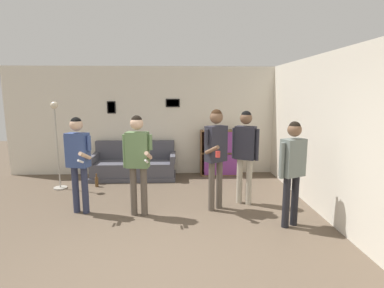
{
  "coord_description": "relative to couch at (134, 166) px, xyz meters",
  "views": [
    {
      "loc": [
        0.35,
        -3.14,
        2.04
      ],
      "look_at": [
        0.58,
        2.2,
        1.14
      ],
      "focal_mm": 28.0,
      "sensor_mm": 36.0,
      "label": 1
    }
  ],
  "objects": [
    {
      "name": "bottle_on_floor",
      "position": [
        -0.73,
        -0.68,
        -0.17
      ],
      "size": [
        0.07,
        0.07,
        0.3
      ],
      "color": "brown",
      "rests_on": "ground_plane"
    },
    {
      "name": "person_spectator_near_bookshelf",
      "position": [
        2.3,
        -1.83,
        0.78
      ],
      "size": [
        0.45,
        0.35,
        1.74
      ],
      "color": "#B7AD99",
      "rests_on": "ground_plane"
    },
    {
      "name": "ground_plane",
      "position": [
        0.75,
        -4.01,
        -0.29
      ],
      "size": [
        20.0,
        20.0,
        0.0
      ],
      "primitive_type": "plane",
      "color": "brown"
    },
    {
      "name": "person_watcher_holding_cup",
      "position": [
        1.74,
        -2.09,
        0.82
      ],
      "size": [
        0.42,
        0.58,
        1.78
      ],
      "color": "brown",
      "rests_on": "ground_plane"
    },
    {
      "name": "couch",
      "position": [
        0.0,
        0.0,
        0.0
      ],
      "size": [
        2.01,
        0.8,
        0.88
      ],
      "color": "#4C4C56",
      "rests_on": "ground_plane"
    },
    {
      "name": "person_player_foreground_center",
      "position": [
        0.42,
        -2.29,
        0.75
      ],
      "size": [
        0.5,
        0.5,
        1.69
      ],
      "color": "brown",
      "rests_on": "ground_plane"
    },
    {
      "name": "person_spectator_far_right",
      "position": [
        2.81,
        -2.82,
        0.71
      ],
      "size": [
        0.46,
        0.33,
        1.64
      ],
      "color": "black",
      "rests_on": "ground_plane"
    },
    {
      "name": "wall_right",
      "position": [
        3.52,
        -1.81,
        1.06
      ],
      "size": [
        0.06,
        6.8,
        2.7
      ],
      "color": "silver",
      "rests_on": "ground_plane"
    },
    {
      "name": "bookshelf",
      "position": [
        2.13,
        0.2,
        0.28
      ],
      "size": [
        1.0,
        0.3,
        1.14
      ],
      "color": "brown",
      "rests_on": "ground_plane"
    },
    {
      "name": "drinking_cup",
      "position": [
        1.94,
        0.2,
        0.9
      ],
      "size": [
        0.07,
        0.07,
        0.11
      ],
      "color": "white",
      "rests_on": "bookshelf"
    },
    {
      "name": "floor_lamp",
      "position": [
        -1.49,
        -0.78,
        0.75
      ],
      "size": [
        0.28,
        0.28,
        1.87
      ],
      "color": "#ADA89E",
      "rests_on": "ground_plane"
    },
    {
      "name": "person_player_foreground_left",
      "position": [
        -0.6,
        -2.15,
        0.73
      ],
      "size": [
        0.49,
        0.53,
        1.66
      ],
      "color": "#2D334C",
      "rests_on": "ground_plane"
    },
    {
      "name": "wall_back",
      "position": [
        0.75,
        0.42,
        1.06
      ],
      "size": [
        7.87,
        0.08,
        2.7
      ],
      "color": "silver",
      "rests_on": "ground_plane"
    }
  ]
}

